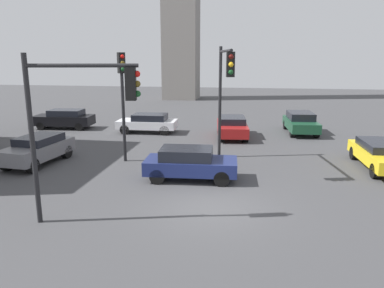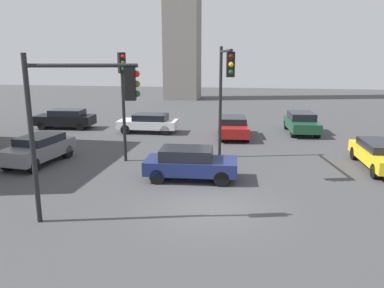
{
  "view_description": "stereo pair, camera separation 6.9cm",
  "coord_description": "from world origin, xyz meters",
  "px_view_note": "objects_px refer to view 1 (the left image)",
  "views": [
    {
      "loc": [
        1.33,
        -12.54,
        5.29
      ],
      "look_at": [
        -1.02,
        2.14,
        1.8
      ],
      "focal_mm": 34.95,
      "sensor_mm": 36.0,
      "label": 1
    },
    {
      "loc": [
        1.4,
        -12.53,
        5.29
      ],
      "look_at": [
        -1.02,
        2.14,
        1.8
      ],
      "focal_mm": 34.95,
      "sensor_mm": 36.0,
      "label": 2
    }
  ],
  "objects_px": {
    "car_3": "(301,122)",
    "car_5": "(65,119)",
    "traffic_light_2": "(224,81)",
    "car_1": "(38,149)",
    "traffic_light_0": "(122,87)",
    "traffic_light_1": "(80,107)",
    "car_0": "(384,154)",
    "car_6": "(190,163)",
    "car_7": "(232,126)",
    "car_8": "(148,123)"
  },
  "relations": [
    {
      "from": "traffic_light_2",
      "to": "car_1",
      "type": "distance_m",
      "value": 9.86
    },
    {
      "from": "car_7",
      "to": "traffic_light_2",
      "type": "bearing_deg",
      "value": -6.37
    },
    {
      "from": "traffic_light_2",
      "to": "car_0",
      "type": "bearing_deg",
      "value": 88.06
    },
    {
      "from": "car_7",
      "to": "car_5",
      "type": "bearing_deg",
      "value": -101.17
    },
    {
      "from": "traffic_light_0",
      "to": "car_7",
      "type": "distance_m",
      "value": 9.05
    },
    {
      "from": "car_5",
      "to": "car_7",
      "type": "distance_m",
      "value": 12.64
    },
    {
      "from": "car_1",
      "to": "car_7",
      "type": "relative_size",
      "value": 0.95
    },
    {
      "from": "car_0",
      "to": "car_6",
      "type": "height_order",
      "value": "car_6"
    },
    {
      "from": "car_7",
      "to": "traffic_light_1",
      "type": "bearing_deg",
      "value": -21.9
    },
    {
      "from": "car_0",
      "to": "car_1",
      "type": "distance_m",
      "value": 17.01
    },
    {
      "from": "car_0",
      "to": "car_1",
      "type": "bearing_deg",
      "value": -85.74
    },
    {
      "from": "traffic_light_0",
      "to": "car_5",
      "type": "relative_size",
      "value": 1.25
    },
    {
      "from": "traffic_light_0",
      "to": "car_7",
      "type": "relative_size",
      "value": 1.25
    },
    {
      "from": "car_1",
      "to": "traffic_light_2",
      "type": "bearing_deg",
      "value": 100.79
    },
    {
      "from": "traffic_light_0",
      "to": "car_5",
      "type": "distance_m",
      "value": 11.31
    },
    {
      "from": "car_6",
      "to": "car_8",
      "type": "distance_m",
      "value": 10.87
    },
    {
      "from": "traffic_light_0",
      "to": "traffic_light_1",
      "type": "height_order",
      "value": "traffic_light_0"
    },
    {
      "from": "car_1",
      "to": "car_6",
      "type": "distance_m",
      "value": 8.03
    },
    {
      "from": "car_3",
      "to": "car_8",
      "type": "distance_m",
      "value": 10.79
    },
    {
      "from": "car_0",
      "to": "car_1",
      "type": "xyz_separation_m",
      "value": [
        -16.91,
        -1.89,
        0.06
      ]
    },
    {
      "from": "car_0",
      "to": "car_8",
      "type": "distance_m",
      "value": 15.17
    },
    {
      "from": "car_3",
      "to": "car_1",
      "type": "bearing_deg",
      "value": -58.26
    },
    {
      "from": "traffic_light_1",
      "to": "traffic_light_2",
      "type": "relative_size",
      "value": 0.93
    },
    {
      "from": "car_3",
      "to": "traffic_light_1",
      "type": "bearing_deg",
      "value": -32.45
    },
    {
      "from": "car_6",
      "to": "car_8",
      "type": "relative_size",
      "value": 0.98
    },
    {
      "from": "traffic_light_2",
      "to": "car_3",
      "type": "xyz_separation_m",
      "value": [
        4.74,
        9.35,
        -3.39
      ]
    },
    {
      "from": "car_3",
      "to": "traffic_light_0",
      "type": "bearing_deg",
      "value": -51.85
    },
    {
      "from": "car_5",
      "to": "traffic_light_2",
      "type": "bearing_deg",
      "value": 142.42
    },
    {
      "from": "car_3",
      "to": "car_5",
      "type": "xyz_separation_m",
      "value": [
        -17.28,
        -1.02,
        -0.02
      ]
    },
    {
      "from": "traffic_light_0",
      "to": "car_0",
      "type": "bearing_deg",
      "value": 54.73
    },
    {
      "from": "traffic_light_1",
      "to": "car_8",
      "type": "relative_size",
      "value": 1.29
    },
    {
      "from": "traffic_light_2",
      "to": "car_8",
      "type": "relative_size",
      "value": 1.38
    },
    {
      "from": "car_7",
      "to": "car_0",
      "type": "bearing_deg",
      "value": 45.46
    },
    {
      "from": "car_0",
      "to": "car_5",
      "type": "xyz_separation_m",
      "value": [
        -20.22,
        7.21,
        0.04
      ]
    },
    {
      "from": "traffic_light_0",
      "to": "car_6",
      "type": "distance_m",
      "value": 5.43
    },
    {
      "from": "traffic_light_1",
      "to": "car_0",
      "type": "bearing_deg",
      "value": 22.63
    },
    {
      "from": "traffic_light_2",
      "to": "car_3",
      "type": "bearing_deg",
      "value": 142.85
    },
    {
      "from": "traffic_light_0",
      "to": "car_0",
      "type": "distance_m",
      "value": 13.15
    },
    {
      "from": "car_0",
      "to": "car_7",
      "type": "xyz_separation_m",
      "value": [
        -7.64,
        6.08,
        0.02
      ]
    },
    {
      "from": "traffic_light_0",
      "to": "car_7",
      "type": "bearing_deg",
      "value": 104.48
    },
    {
      "from": "traffic_light_0",
      "to": "car_1",
      "type": "bearing_deg",
      "value": -112.76
    },
    {
      "from": "traffic_light_0",
      "to": "traffic_light_2",
      "type": "height_order",
      "value": "traffic_light_2"
    },
    {
      "from": "car_3",
      "to": "car_7",
      "type": "xyz_separation_m",
      "value": [
        -4.7,
        -2.15,
        -0.05
      ]
    },
    {
      "from": "car_3",
      "to": "car_6",
      "type": "height_order",
      "value": "car_3"
    },
    {
      "from": "traffic_light_2",
      "to": "car_3",
      "type": "relative_size",
      "value": 1.31
    },
    {
      "from": "traffic_light_1",
      "to": "car_7",
      "type": "height_order",
      "value": "traffic_light_1"
    },
    {
      "from": "car_1",
      "to": "car_7",
      "type": "xyz_separation_m",
      "value": [
        9.27,
        7.97,
        -0.05
      ]
    },
    {
      "from": "car_0",
      "to": "car_7",
      "type": "bearing_deg",
      "value": -130.63
    },
    {
      "from": "car_0",
      "to": "car_3",
      "type": "bearing_deg",
      "value": -162.47
    },
    {
      "from": "car_6",
      "to": "car_7",
      "type": "distance_m",
      "value": 9.31
    }
  ]
}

